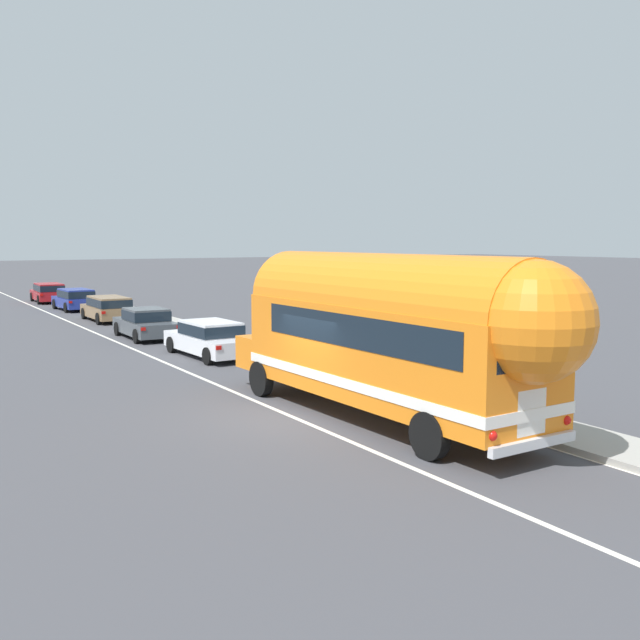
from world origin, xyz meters
TOP-DOWN VIEW (x-y plane):
  - ground_plane at (0.00, 0.00)m, footprint 300.00×300.00m
  - lane_markings at (1.58, 12.00)m, footprint 3.55×80.00m
  - sidewalk_slab at (4.33, 10.00)m, footprint 1.82×90.00m
  - painted_bus at (1.74, -1.80)m, footprint 2.81×11.70m
  - car_lead at (1.95, 9.92)m, footprint 2.07×4.89m
  - car_second at (1.49, 16.25)m, footprint 1.97×4.47m
  - car_third at (1.88, 23.96)m, footprint 1.94×4.62m
  - car_fourth at (1.76, 31.18)m, footprint 2.03×4.31m
  - car_fifth at (1.51, 38.09)m, footprint 2.00×4.47m

SIDE VIEW (x-z plane):
  - ground_plane at x=0.00m, z-range 0.00..0.00m
  - lane_markings at x=1.58m, z-range 0.00..0.01m
  - sidewalk_slab at x=4.33m, z-range 0.00..0.15m
  - car_second at x=1.49m, z-range 0.05..1.42m
  - car_lead at x=1.95m, z-range 0.06..1.43m
  - car_fourth at x=1.76m, z-range 0.09..1.46m
  - car_fifth at x=1.51m, z-range 0.10..1.47m
  - car_third at x=1.88m, z-range 0.10..1.47m
  - painted_bus at x=1.74m, z-range 0.24..4.37m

